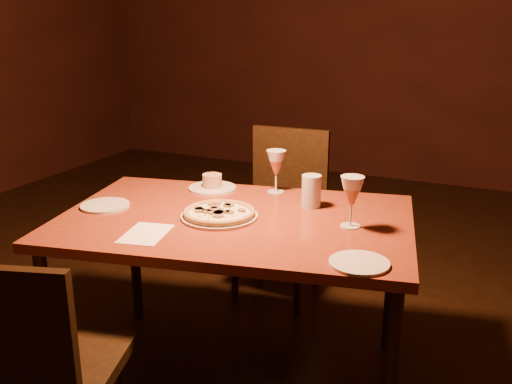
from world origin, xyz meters
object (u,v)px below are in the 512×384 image
at_px(chair_far, 282,203).
at_px(pizza_plate, 219,213).
at_px(dining_table, 235,232).
at_px(chair_near, 29,374).

bearing_deg(chair_far, pizza_plate, -86.69).
height_order(dining_table, chair_near, chair_near).
bearing_deg(pizza_plate, chair_far, 96.19).
bearing_deg(pizza_plate, dining_table, 31.60).
relative_size(chair_near, chair_far, 1.01).
bearing_deg(dining_table, pizza_plate, -160.04).
distance_m(dining_table, pizza_plate, 0.10).
xyz_separation_m(dining_table, chair_far, (-0.15, 0.85, -0.16)).
distance_m(dining_table, chair_near, 0.91).
relative_size(dining_table, pizza_plate, 5.02).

